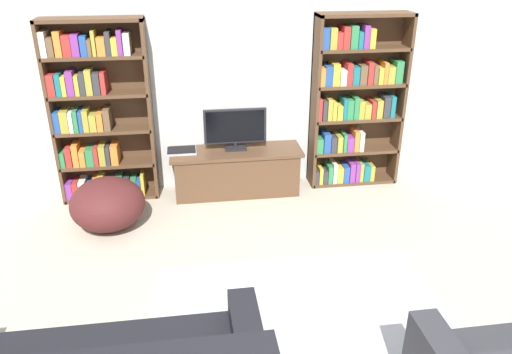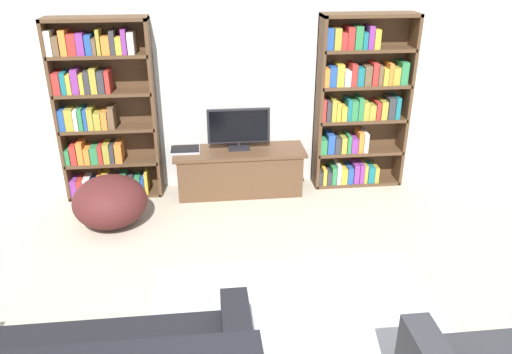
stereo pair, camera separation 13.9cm
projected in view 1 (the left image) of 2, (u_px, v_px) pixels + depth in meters
name	position (u px, v px, depth m)	size (l,w,h in m)	color
wall_back	(241.00, 76.00, 5.58)	(8.80, 0.06, 2.60)	silver
bookshelf_left	(97.00, 115.00, 5.35)	(1.05, 0.30, 1.98)	#513823
bookshelf_right	(353.00, 103.00, 5.72)	(1.05, 0.30, 1.98)	#513823
tv_stand	(236.00, 171.00, 5.73)	(1.49, 0.48, 0.52)	brown
television	(235.00, 128.00, 5.56)	(0.70, 0.16, 0.47)	black
laptop	(182.00, 151.00, 5.58)	(0.33, 0.25, 0.03)	#B7B7BC
area_rug	(302.00, 316.00, 3.88)	(2.27, 1.52, 0.02)	#B2B7C1
beanbag_ottoman	(108.00, 204.00, 5.02)	(0.74, 0.74, 0.52)	#4C1E1E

